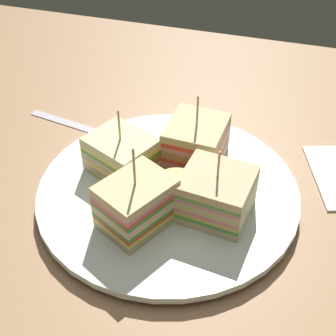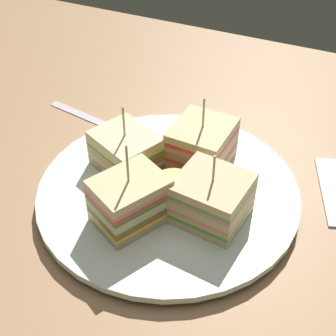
% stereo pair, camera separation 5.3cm
% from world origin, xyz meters
% --- Properties ---
extents(ground_plane, '(1.16, 0.89, 0.02)m').
position_xyz_m(ground_plane, '(0.00, 0.00, -0.01)').
color(ground_plane, '#A37954').
extents(plate, '(0.30, 0.30, 0.01)m').
position_xyz_m(plate, '(0.00, 0.00, 0.01)').
color(plate, silver).
rests_on(plate, ground_plane).
extents(sandwich_wedge_0, '(0.08, 0.09, 0.10)m').
position_xyz_m(sandwich_wedge_0, '(0.02, 0.06, 0.04)').
color(sandwich_wedge_0, '#D3B789').
rests_on(sandwich_wedge_0, plate).
extents(sandwich_wedge_1, '(0.08, 0.08, 0.08)m').
position_xyz_m(sandwich_wedge_1, '(-0.06, 0.02, 0.04)').
color(sandwich_wedge_1, beige).
rests_on(sandwich_wedge_1, plate).
extents(sandwich_wedge_2, '(0.07, 0.08, 0.09)m').
position_xyz_m(sandwich_wedge_2, '(-0.02, -0.06, 0.04)').
color(sandwich_wedge_2, beige).
rests_on(sandwich_wedge_2, plate).
extents(sandwich_wedge_3, '(0.09, 0.08, 0.08)m').
position_xyz_m(sandwich_wedge_3, '(0.06, -0.01, 0.04)').
color(sandwich_wedge_3, '#D0C47E').
rests_on(sandwich_wedge_3, plate).
extents(chip_pile, '(0.07, 0.08, 0.03)m').
position_xyz_m(chip_pile, '(-0.02, 0.01, 0.03)').
color(chip_pile, '#E0B764').
rests_on(chip_pile, plate).
extents(spoon, '(0.16, 0.05, 0.01)m').
position_xyz_m(spoon, '(0.12, -0.09, 0.00)').
color(spoon, silver).
rests_on(spoon, ground_plane).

